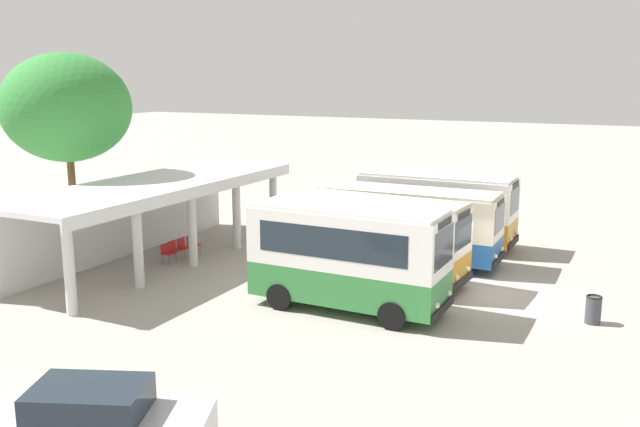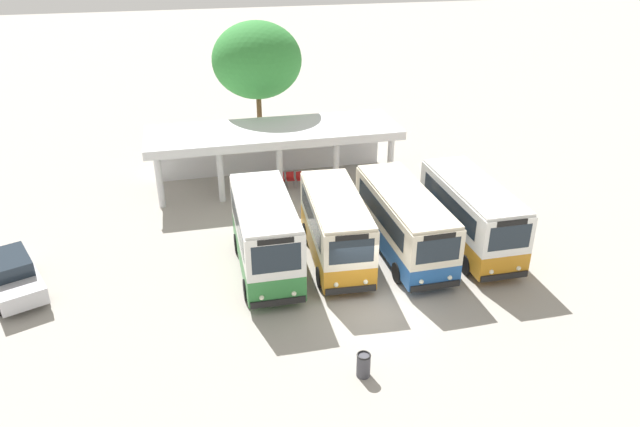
{
  "view_description": "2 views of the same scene",
  "coord_description": "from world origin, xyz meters",
  "px_view_note": "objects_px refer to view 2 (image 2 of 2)",
  "views": [
    {
      "loc": [
        -23.3,
        -4.82,
        7.7
      ],
      "look_at": [
        -0.27,
        6.61,
        2.4
      ],
      "focal_mm": 37.95,
      "sensor_mm": 36.0,
      "label": 1
    },
    {
      "loc": [
        -6.48,
        -18.63,
        14.16
      ],
      "look_at": [
        -0.71,
        5.89,
        1.57
      ],
      "focal_mm": 33.38,
      "sensor_mm": 36.0,
      "label": 2
    }
  ],
  "objects_px": {
    "parked_car_flank": "(13,275)",
    "waiting_chair_second_from_end": "(281,178)",
    "waiting_chair_end_by_column": "(271,180)",
    "waiting_chair_middle_seat": "(290,178)",
    "city_bus_fourth_amber": "(471,213)",
    "litter_bin_apron": "(363,365)",
    "waiting_chair_fourth_seat": "(300,178)",
    "city_bus_nearest_orange": "(265,233)",
    "city_bus_middle_cream": "(404,220)",
    "city_bus_second_in_row": "(336,226)"
  },
  "relations": [
    {
      "from": "city_bus_middle_cream",
      "to": "waiting_chair_middle_seat",
      "type": "height_order",
      "value": "city_bus_middle_cream"
    },
    {
      "from": "city_bus_fourth_amber",
      "to": "litter_bin_apron",
      "type": "distance_m",
      "value": 10.55
    },
    {
      "from": "city_bus_second_in_row",
      "to": "parked_car_flank",
      "type": "bearing_deg",
      "value": 177.62
    },
    {
      "from": "waiting_chair_second_from_end",
      "to": "litter_bin_apron",
      "type": "relative_size",
      "value": 0.96
    },
    {
      "from": "city_bus_nearest_orange",
      "to": "waiting_chair_middle_seat",
      "type": "distance_m",
      "value": 9.48
    },
    {
      "from": "waiting_chair_second_from_end",
      "to": "waiting_chair_middle_seat",
      "type": "distance_m",
      "value": 0.56
    },
    {
      "from": "parked_car_flank",
      "to": "waiting_chair_end_by_column",
      "type": "distance_m",
      "value": 14.62
    },
    {
      "from": "city_bus_nearest_orange",
      "to": "waiting_chair_fourth_seat",
      "type": "bearing_deg",
      "value": 69.53
    },
    {
      "from": "city_bus_fourth_amber",
      "to": "waiting_chair_middle_seat",
      "type": "height_order",
      "value": "city_bus_fourth_amber"
    },
    {
      "from": "city_bus_second_in_row",
      "to": "waiting_chair_fourth_seat",
      "type": "xyz_separation_m",
      "value": [
        0.1,
        8.63,
        -1.24
      ]
    },
    {
      "from": "city_bus_second_in_row",
      "to": "parked_car_flank",
      "type": "relative_size",
      "value": 1.44
    },
    {
      "from": "waiting_chair_second_from_end",
      "to": "waiting_chair_fourth_seat",
      "type": "xyz_separation_m",
      "value": [
        1.12,
        -0.12,
        0.0
      ]
    },
    {
      "from": "parked_car_flank",
      "to": "litter_bin_apron",
      "type": "bearing_deg",
      "value": -32.97
    },
    {
      "from": "parked_car_flank",
      "to": "waiting_chair_fourth_seat",
      "type": "height_order",
      "value": "parked_car_flank"
    },
    {
      "from": "parked_car_flank",
      "to": "waiting_chair_end_by_column",
      "type": "bearing_deg",
      "value": 33.74
    },
    {
      "from": "waiting_chair_end_by_column",
      "to": "waiting_chair_middle_seat",
      "type": "relative_size",
      "value": 1.0
    },
    {
      "from": "city_bus_nearest_orange",
      "to": "waiting_chair_middle_seat",
      "type": "height_order",
      "value": "city_bus_nearest_orange"
    },
    {
      "from": "waiting_chair_middle_seat",
      "to": "city_bus_middle_cream",
      "type": "bearing_deg",
      "value": -67.33
    },
    {
      "from": "waiting_chair_end_by_column",
      "to": "waiting_chair_middle_seat",
      "type": "xyz_separation_m",
      "value": [
        1.12,
        0.04,
        0.0
      ]
    },
    {
      "from": "city_bus_nearest_orange",
      "to": "litter_bin_apron",
      "type": "relative_size",
      "value": 7.31
    },
    {
      "from": "city_bus_fourth_amber",
      "to": "waiting_chair_second_from_end",
      "type": "bearing_deg",
      "value": 129.35
    },
    {
      "from": "parked_car_flank",
      "to": "waiting_chair_end_by_column",
      "type": "height_order",
      "value": "parked_car_flank"
    },
    {
      "from": "waiting_chair_end_by_column",
      "to": "waiting_chair_second_from_end",
      "type": "xyz_separation_m",
      "value": [
        0.56,
        0.07,
        0.0
      ]
    },
    {
      "from": "waiting_chair_end_by_column",
      "to": "waiting_chair_second_from_end",
      "type": "relative_size",
      "value": 1.0
    },
    {
      "from": "city_bus_nearest_orange",
      "to": "waiting_chair_middle_seat",
      "type": "bearing_deg",
      "value": 72.94
    },
    {
      "from": "city_bus_nearest_orange",
      "to": "city_bus_middle_cream",
      "type": "xyz_separation_m",
      "value": [
        6.42,
        0.19,
        -0.21
      ]
    },
    {
      "from": "parked_car_flank",
      "to": "waiting_chair_middle_seat",
      "type": "relative_size",
      "value": 5.45
    },
    {
      "from": "city_bus_nearest_orange",
      "to": "litter_bin_apron",
      "type": "distance_m",
      "value": 7.9
    },
    {
      "from": "city_bus_second_in_row",
      "to": "litter_bin_apron",
      "type": "height_order",
      "value": "city_bus_second_in_row"
    },
    {
      "from": "city_bus_nearest_orange",
      "to": "litter_bin_apron",
      "type": "bearing_deg",
      "value": -73.52
    },
    {
      "from": "city_bus_second_in_row",
      "to": "city_bus_fourth_amber",
      "type": "height_order",
      "value": "city_bus_fourth_amber"
    },
    {
      "from": "city_bus_second_in_row",
      "to": "waiting_chair_second_from_end",
      "type": "xyz_separation_m",
      "value": [
        -1.02,
        8.75,
        -1.24
      ]
    },
    {
      "from": "waiting_chair_end_by_column",
      "to": "waiting_chair_fourth_seat",
      "type": "relative_size",
      "value": 1.0
    },
    {
      "from": "city_bus_fourth_amber",
      "to": "litter_bin_apron",
      "type": "height_order",
      "value": "city_bus_fourth_amber"
    },
    {
      "from": "litter_bin_apron",
      "to": "parked_car_flank",
      "type": "bearing_deg",
      "value": 147.03
    },
    {
      "from": "city_bus_second_in_row",
      "to": "waiting_chair_fourth_seat",
      "type": "bearing_deg",
      "value": 89.32
    },
    {
      "from": "waiting_chair_second_from_end",
      "to": "waiting_chair_middle_seat",
      "type": "xyz_separation_m",
      "value": [
        0.56,
        -0.03,
        0.0
      ]
    },
    {
      "from": "city_bus_nearest_orange",
      "to": "city_bus_middle_cream",
      "type": "relative_size",
      "value": 0.86
    },
    {
      "from": "city_bus_second_in_row",
      "to": "city_bus_middle_cream",
      "type": "xyz_separation_m",
      "value": [
        3.21,
        -0.05,
        -0.05
      ]
    },
    {
      "from": "city_bus_fourth_amber",
      "to": "city_bus_middle_cream",
      "type": "bearing_deg",
      "value": 175.36
    },
    {
      "from": "city_bus_middle_cream",
      "to": "litter_bin_apron",
      "type": "distance_m",
      "value": 8.81
    },
    {
      "from": "city_bus_nearest_orange",
      "to": "waiting_chair_end_by_column",
      "type": "xyz_separation_m",
      "value": [
        1.63,
        8.93,
        -1.4
      ]
    },
    {
      "from": "litter_bin_apron",
      "to": "waiting_chair_middle_seat",
      "type": "bearing_deg",
      "value": 88.09
    },
    {
      "from": "parked_car_flank",
      "to": "litter_bin_apron",
      "type": "xyz_separation_m",
      "value": [
        12.73,
        -8.26,
        -0.37
      ]
    },
    {
      "from": "parked_car_flank",
      "to": "waiting_chair_second_from_end",
      "type": "height_order",
      "value": "parked_car_flank"
    },
    {
      "from": "city_bus_second_in_row",
      "to": "waiting_chair_end_by_column",
      "type": "bearing_deg",
      "value": 100.29
    },
    {
      "from": "parked_car_flank",
      "to": "waiting_chair_second_from_end",
      "type": "bearing_deg",
      "value": 32.76
    },
    {
      "from": "waiting_chair_middle_seat",
      "to": "waiting_chair_fourth_seat",
      "type": "bearing_deg",
      "value": -9.56
    },
    {
      "from": "city_bus_middle_cream",
      "to": "waiting_chair_fourth_seat",
      "type": "relative_size",
      "value": 8.9
    },
    {
      "from": "city_bus_nearest_orange",
      "to": "city_bus_middle_cream",
      "type": "bearing_deg",
      "value": 1.66
    }
  ]
}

